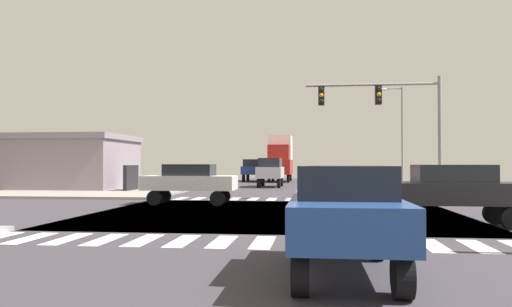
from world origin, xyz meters
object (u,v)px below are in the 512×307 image
object	(u,v)px
sedan_leading_2	(453,190)
pickup_nearside_1	(253,169)
traffic_signal_mast	(386,109)
box_truck_trailing_1	(280,157)
sedan_crossing_1	(190,180)
street_lamp	(399,128)
bank_building	(22,162)
sedan_middle_3	(344,210)
suv_farside_1	(270,170)

from	to	relation	value
sedan_leading_2	pickup_nearside_1	bearing A→B (deg)	15.96
traffic_signal_mast	pickup_nearside_1	size ratio (longest dim) A/B	1.38
pickup_nearside_1	box_truck_trailing_1	distance (m)	3.37
sedan_crossing_1	street_lamp	bearing A→B (deg)	141.00
street_lamp	bank_building	size ratio (longest dim) A/B	0.43
pickup_nearside_1	sedan_middle_3	distance (m)	45.12
pickup_nearside_1	sedan_leading_2	size ratio (longest dim) A/B	1.19
street_lamp	bank_building	distance (m)	27.90
traffic_signal_mast	sedan_crossing_1	distance (m)	10.98
bank_building	suv_farside_1	world-z (taller)	bank_building
traffic_signal_mast	sedan_crossing_1	size ratio (longest dim) A/B	1.64
street_lamp	sedan_leading_2	world-z (taller)	street_lamp
suv_farside_1	street_lamp	bearing A→B (deg)	164.42
traffic_signal_mast	box_truck_trailing_1	bearing A→B (deg)	105.84
suv_farside_1	sedan_crossing_1	xyz separation A→B (m)	(-2.29, -17.56, -0.28)
sedan_leading_2	box_truck_trailing_1	size ratio (longest dim) A/B	0.60
pickup_nearside_1	sedan_middle_3	world-z (taller)	pickup_nearside_1
sedan_crossing_1	sedan_leading_2	distance (m)	12.20
bank_building	pickup_nearside_1	size ratio (longest dim) A/B	3.41
traffic_signal_mast	pickup_nearside_1	world-z (taller)	traffic_signal_mast
suv_farside_1	sedan_leading_2	world-z (taller)	suv_farside_1
bank_building	box_truck_trailing_1	distance (m)	25.25
sedan_leading_2	sedan_crossing_1	bearing A→B (deg)	54.99
suv_farside_1	sedan_middle_3	world-z (taller)	suv_farside_1
suv_farside_1	sedan_crossing_1	bearing A→B (deg)	82.57
sedan_crossing_1	box_truck_trailing_1	world-z (taller)	box_truck_trailing_1
traffic_signal_mast	suv_farside_1	distance (m)	15.83
box_truck_trailing_1	street_lamp	bearing A→B (deg)	123.45
sedan_crossing_1	sedan_leading_2	bearing A→B (deg)	54.99
pickup_nearside_1	box_truck_trailing_1	xyz separation A→B (m)	(3.00, -0.85, 1.27)
pickup_nearside_1	sedan_leading_2	world-z (taller)	pickup_nearside_1
sedan_middle_3	traffic_signal_mast	bearing A→B (deg)	79.72
sedan_crossing_1	sedan_leading_2	xyz separation A→B (m)	(9.99, -7.00, 0.00)
box_truck_trailing_1	suv_farside_1	bearing A→B (deg)	90.00
sedan_crossing_1	box_truck_trailing_1	xyz separation A→B (m)	(2.29, 29.57, 1.45)
bank_building	sedan_middle_3	bearing A→B (deg)	-49.81
sedan_leading_2	traffic_signal_mast	bearing A→B (deg)	2.23
pickup_nearside_1	box_truck_trailing_1	bearing A→B (deg)	164.14
street_lamp	sedan_middle_3	size ratio (longest dim) A/B	1.75
street_lamp	sedan_middle_3	world-z (taller)	street_lamp
traffic_signal_mast	sedan_leading_2	bearing A→B (deg)	-87.77
suv_farside_1	box_truck_trailing_1	bearing A→B (deg)	-90.00
sedan_leading_2	bank_building	bearing A→B (deg)	53.75
bank_building	sedan_crossing_1	xyz separation A→B (m)	(15.60, -11.76, -0.88)
street_lamp	sedan_crossing_1	world-z (taller)	street_lamp
street_lamp	sedan_leading_2	xyz separation A→B (m)	(-2.03, -21.84, -3.43)
box_truck_trailing_1	sedan_middle_3	distance (m)	43.93
suv_farside_1	sedan_leading_2	xyz separation A→B (m)	(7.70, -24.56, -0.28)
pickup_nearside_1	sedan_leading_2	distance (m)	38.92
sedan_crossing_1	box_truck_trailing_1	bearing A→B (deg)	175.57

